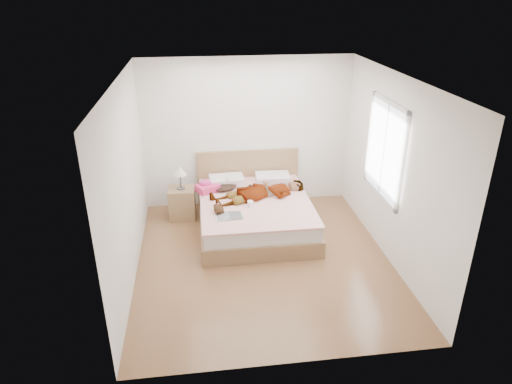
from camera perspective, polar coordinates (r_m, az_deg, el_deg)
The scene contains 11 objects.
ground at distance 6.69m, azimuth 0.97°, elevation -8.48°, with size 4.00×4.00×0.00m, color #502F19.
woman at distance 7.38m, azimuth 0.52°, elevation 0.34°, with size 0.61×1.62×0.22m, color white.
hair at distance 7.76m, azimuth -4.12°, elevation 1.00°, with size 0.48×0.59×0.09m, color black.
phone at distance 7.66m, azimuth -3.60°, elevation 1.84°, with size 0.05×0.10×0.01m, color silver.
room_shell at distance 6.76m, azimuth 15.79°, elevation 5.09°, with size 4.00×4.00×4.00m.
bed at distance 7.44m, azimuth -0.19°, elevation -2.39°, with size 1.80×2.08×1.00m.
towel at distance 7.60m, azimuth -6.14°, elevation 0.64°, with size 0.44×0.41×0.18m.
magazine at distance 6.76m, azimuth -3.36°, elevation -3.04°, with size 0.43×0.30×0.02m.
coffee_mug at distance 7.03m, azimuth -0.70°, elevation -1.50°, with size 0.13×0.10×0.10m.
plush_toy at distance 6.86m, azimuth -4.72°, elevation -2.13°, with size 0.19×0.25×0.13m.
nightstand at distance 7.81m, azimuth -9.23°, elevation -1.09°, with size 0.45×0.40×0.94m.
Camera 1 is at (-0.85, -5.55, 3.64)m, focal length 32.00 mm.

